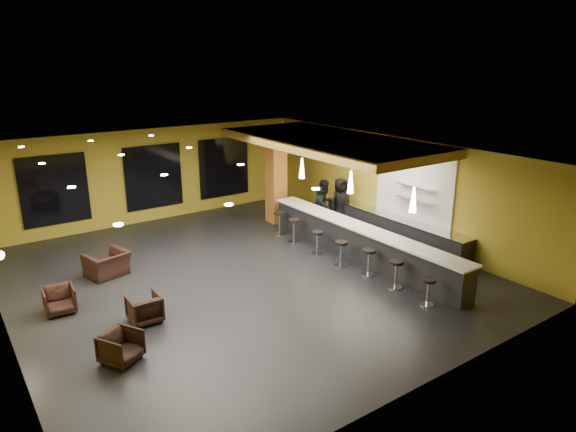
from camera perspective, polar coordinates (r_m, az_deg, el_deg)
floor at (r=14.97m, az=-5.18°, el=-6.73°), size 12.00×13.00×0.10m
ceiling at (r=13.90m, az=-5.58°, el=6.95°), size 12.00×13.00×0.10m
wall_back at (r=20.10m, az=-14.83°, el=4.43°), size 12.00×0.10×3.50m
wall_front at (r=9.62m, az=14.92°, el=-9.71°), size 12.00×0.10×3.50m
wall_right at (r=18.00m, az=11.54°, el=3.20°), size 0.10×13.00×3.50m
wood_soffit at (r=17.01m, az=4.58°, el=8.22°), size 3.60×8.00×0.28m
window_left at (r=19.11m, az=-24.51°, el=2.63°), size 2.20×0.06×2.40m
window_center at (r=20.01m, az=-14.70°, el=4.24°), size 2.20×0.06×2.40m
window_right at (r=21.21m, az=-7.12°, el=5.39°), size 2.20×0.06×2.40m
tile_backsplash at (r=17.23m, az=13.78°, el=3.28°), size 0.06×3.20×2.40m
bar_counter at (r=16.05m, az=7.94°, el=-3.01°), size 0.60×8.00×1.00m
bar_top at (r=15.88m, az=8.01°, el=-1.24°), size 0.78×8.10×0.05m
prep_counter at (r=17.76m, az=11.56°, el=-1.44°), size 0.70×6.00×0.86m
prep_top at (r=17.62m, az=11.65°, el=-0.04°), size 0.72×6.00×0.03m
wall_shelf_lower at (r=17.10m, az=13.88°, el=1.78°), size 0.30×1.50×0.03m
wall_shelf_upper at (r=16.99m, az=13.99°, el=3.24°), size 0.30×1.50×0.03m
column at (r=19.15m, az=-1.34°, el=4.39°), size 0.60×0.60×3.50m
pendant_0 at (r=14.18m, az=13.75°, el=1.77°), size 0.20×0.20×0.70m
pendant_1 at (r=15.87m, az=6.98°, el=3.77°), size 0.20×0.20×0.70m
pendant_2 at (r=17.75m, az=1.55°, el=5.33°), size 0.20×0.20×0.70m
staff_a at (r=18.52m, az=3.56°, el=0.91°), size 0.61×0.41×1.62m
staff_b at (r=18.70m, az=4.09°, el=1.35°), size 0.99×0.84×1.80m
staff_c at (r=18.89m, az=5.85°, el=1.51°), size 0.93×0.64×1.83m
armchair_a at (r=11.39m, az=-18.06°, el=-13.66°), size 0.97×0.98×0.66m
armchair_b at (r=12.76m, az=-15.65°, el=-9.88°), size 0.73×0.75×0.67m
armchair_c at (r=13.89m, az=-24.05°, el=-8.54°), size 0.76×0.77×0.66m
armchair_d at (r=15.60m, az=-19.46°, el=-5.07°), size 1.30×1.20×0.71m
bar_stool_0 at (r=13.48m, az=15.34°, el=-7.77°), size 0.36×0.36×0.72m
bar_stool_1 at (r=14.22m, az=11.93°, el=-5.95°), size 0.40×0.40×0.79m
bar_stool_2 at (r=14.89m, az=8.97°, el=-4.71°), size 0.40×0.40×0.78m
bar_stool_3 at (r=15.43m, az=5.92°, el=-3.81°), size 0.39×0.39×0.77m
bar_stool_4 at (r=16.27m, az=3.28°, el=-2.64°), size 0.39×0.39×0.76m
bar_stool_5 at (r=17.26m, az=0.68°, el=-1.29°), size 0.42×0.42×0.82m
bar_stool_6 at (r=18.03m, az=-0.94°, el=-0.45°), size 0.42×0.42×0.83m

